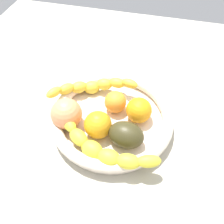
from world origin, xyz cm
name	(u,v)px	position (x,y,z in cm)	size (l,w,h in cm)	color
kitchen_counter	(112,127)	(0.00, 0.00, 1.50)	(120.00, 120.00, 3.00)	#B2AC9A
fruit_bowl	(112,118)	(0.00, 0.00, 5.39)	(31.52, 31.52, 4.63)	beige
banana_draped_left	(92,86)	(7.57, -7.36, 8.01)	(23.13, 12.81, 6.03)	yellow
banana_draped_right	(102,149)	(-0.57, 10.99, 7.69)	(25.70, 11.09, 4.62)	yellow
orange_front	(98,125)	(2.23, 4.98, 8.14)	(6.76, 6.76, 6.76)	orange
orange_mid_left	(114,102)	(0.41, -3.61, 7.67)	(5.80, 5.80, 5.80)	orange
orange_mid_right	(139,110)	(-6.49, -2.00, 8.05)	(6.57, 6.57, 6.57)	orange
avocado_dark	(126,135)	(-4.89, 5.92, 7.79)	(8.54, 6.44, 6.04)	#37331A
peach_blush	(67,114)	(10.51, 4.02, 8.67)	(7.80, 7.80, 7.80)	#F7925D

